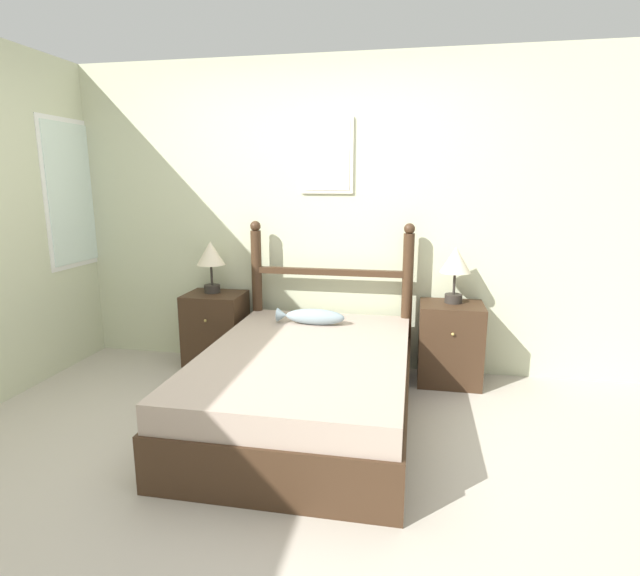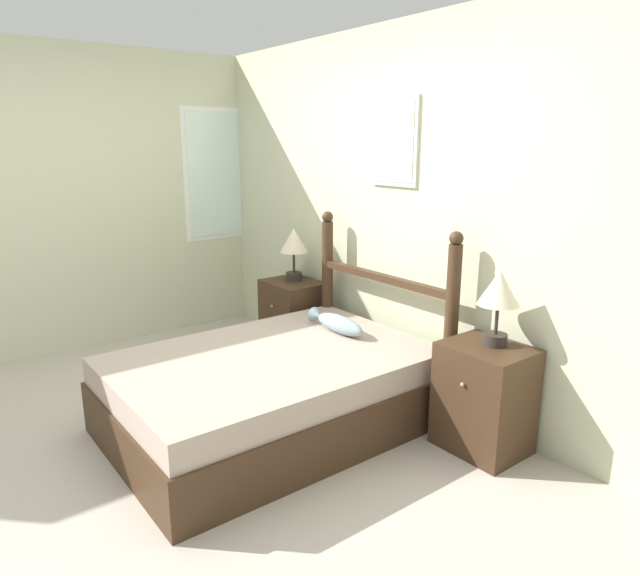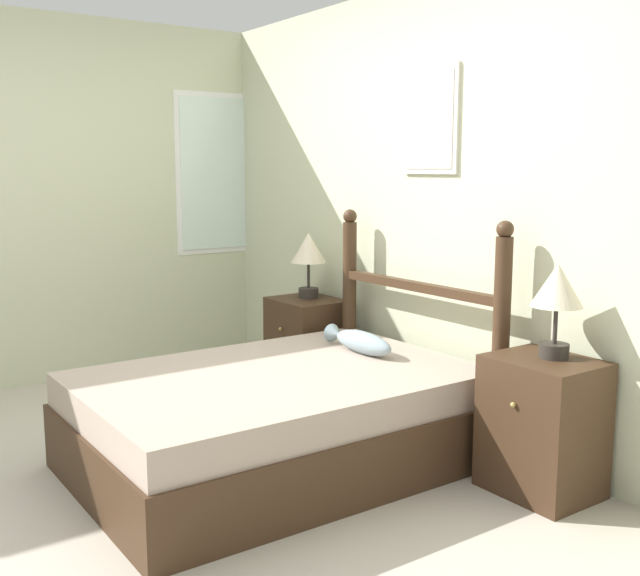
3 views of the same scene
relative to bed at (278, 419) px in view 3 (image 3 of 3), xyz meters
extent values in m
plane|color=#B7AD9E|center=(-0.12, -0.63, -0.24)|extent=(16.00, 16.00, 0.00)
cube|color=beige|center=(-0.12, 1.10, 1.03)|extent=(6.40, 0.06, 2.55)
cube|color=beige|center=(-0.05, 1.06, 1.53)|extent=(0.43, 0.02, 0.60)
cube|color=silver|center=(-0.05, 1.05, 1.53)|extent=(0.37, 0.01, 0.54)
cube|color=beige|center=(-2.25, -0.63, 1.03)|extent=(0.06, 6.40, 2.55)
cube|color=white|center=(-2.21, 0.98, 1.22)|extent=(0.01, 1.01, 1.24)
cube|color=silver|center=(-2.21, 0.98, 1.22)|extent=(0.01, 0.93, 1.16)
cube|color=#3D2819|center=(0.00, 0.00, -0.08)|extent=(1.34, 1.95, 0.32)
cube|color=tan|center=(0.00, 0.00, 0.17)|extent=(1.30, 1.91, 0.17)
cylinder|color=#3D2819|center=(-0.63, 0.93, 0.34)|extent=(0.09, 0.09, 1.17)
sphere|color=#3D2819|center=(-0.63, 0.93, 0.96)|extent=(0.09, 0.09, 0.09)
cylinder|color=#3D2819|center=(0.63, 0.93, 0.34)|extent=(0.09, 0.09, 1.17)
sphere|color=#3D2819|center=(0.63, 0.93, 0.96)|extent=(0.09, 0.09, 0.09)
cube|color=#3D2819|center=(0.00, 0.93, 0.60)|extent=(1.26, 0.06, 0.05)
cube|color=#3D2819|center=(-0.98, 0.84, 0.08)|extent=(0.48, 0.40, 0.64)
sphere|color=tan|center=(-0.98, 0.63, 0.22)|extent=(0.02, 0.02, 0.02)
cube|color=#3D2819|center=(0.98, 0.84, 0.08)|extent=(0.48, 0.40, 0.64)
sphere|color=tan|center=(0.98, 0.63, 0.22)|extent=(0.02, 0.02, 0.02)
cylinder|color=#2D2823|center=(-1.01, 0.87, 0.43)|extent=(0.13, 0.13, 0.07)
cylinder|color=#2D2823|center=(-1.01, 0.87, 0.55)|extent=(0.02, 0.02, 0.17)
cone|color=beige|center=(-1.01, 0.87, 0.74)|extent=(0.24, 0.24, 0.20)
cylinder|color=#2D2823|center=(0.99, 0.89, 0.43)|extent=(0.13, 0.13, 0.07)
cylinder|color=#2D2823|center=(0.99, 0.89, 0.55)|extent=(0.02, 0.02, 0.17)
cone|color=beige|center=(0.99, 0.89, 0.74)|extent=(0.24, 0.24, 0.20)
ellipsoid|color=#8499A3|center=(-0.06, 0.59, 0.31)|extent=(0.46, 0.13, 0.12)
cone|color=#8499A3|center=(-0.32, 0.59, 0.31)|extent=(0.08, 0.11, 0.11)
camera|label=1|loc=(0.67, -3.03, 1.33)|focal=28.00mm
camera|label=2|loc=(2.82, -1.78, 1.53)|focal=32.00mm
camera|label=3|loc=(3.11, -1.91, 1.26)|focal=42.00mm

